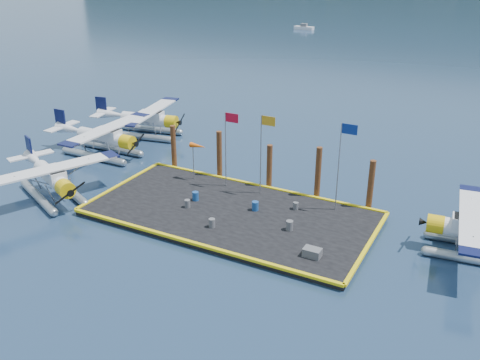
% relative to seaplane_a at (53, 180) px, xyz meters
% --- Properties ---
extents(ground, '(4000.00, 4000.00, 0.00)m').
position_rel_seaplane_a_xyz_m(ground, '(13.31, 3.68, -1.57)').
color(ground, '#172945').
rests_on(ground, ground).
extents(dock, '(20.00, 10.00, 0.40)m').
position_rel_seaplane_a_xyz_m(dock, '(13.31, 3.68, -1.37)').
color(dock, black).
rests_on(dock, ground).
extents(dock_bumpers, '(20.25, 10.25, 0.18)m').
position_rel_seaplane_a_xyz_m(dock_bumpers, '(13.31, 3.68, -1.08)').
color(dock_bumpers, yellow).
rests_on(dock_bumpers, dock).
extents(seaplane_a, '(9.39, 9.84, 3.61)m').
position_rel_seaplane_a_xyz_m(seaplane_a, '(0.00, 0.00, 0.00)').
color(seaplane_a, '#92999F').
rests_on(seaplane_a, ground).
extents(seaplane_b, '(9.51, 10.47, 3.74)m').
position_rel_seaplane_a_xyz_m(seaplane_b, '(-2.61, 8.82, 0.06)').
color(seaplane_b, '#92999F').
rests_on(seaplane_b, ground).
extents(seaplane_c, '(9.54, 10.43, 3.69)m').
position_rel_seaplane_a_xyz_m(seaplane_c, '(-2.57, 15.25, 0.03)').
color(seaplane_c, '#92999F').
rests_on(seaplane_c, ground).
extents(seaplane_d, '(8.93, 9.85, 3.49)m').
position_rel_seaplane_a_xyz_m(seaplane_d, '(29.26, 6.27, -0.06)').
color(seaplane_d, '#92999F').
rests_on(seaplane_d, ground).
extents(drum_0, '(0.48, 0.48, 0.68)m').
position_rel_seaplane_a_xyz_m(drum_0, '(10.11, 4.08, -0.84)').
color(drum_0, navy).
rests_on(drum_0, dock).
extents(drum_1, '(0.44, 0.44, 0.62)m').
position_rel_seaplane_a_xyz_m(drum_1, '(13.31, 1.07, -0.86)').
color(drum_1, '#515256').
rests_on(drum_1, dock).
extents(drum_2, '(0.48, 0.48, 0.67)m').
position_rel_seaplane_a_xyz_m(drum_2, '(18.09, 3.15, -0.84)').
color(drum_2, '#515256').
rests_on(drum_2, dock).
extents(drum_3, '(0.42, 0.42, 0.59)m').
position_rel_seaplane_a_xyz_m(drum_3, '(10.22, 2.81, -0.88)').
color(drum_3, '#515256').
rests_on(drum_3, dock).
extents(drum_4, '(0.39, 0.39, 0.55)m').
position_rel_seaplane_a_xyz_m(drum_4, '(17.28, 6.19, -0.90)').
color(drum_4, '#515256').
rests_on(drum_4, dock).
extents(drum_5, '(0.48, 0.48, 0.67)m').
position_rel_seaplane_a_xyz_m(drum_5, '(14.77, 4.69, -0.84)').
color(drum_5, navy).
rests_on(drum_5, dock).
extents(crate, '(1.09, 0.72, 0.54)m').
position_rel_seaplane_a_xyz_m(crate, '(20.61, 0.73, -0.90)').
color(crate, '#515256').
rests_on(crate, dock).
extents(flagpole_red, '(1.14, 0.08, 6.00)m').
position_rel_seaplane_a_xyz_m(flagpole_red, '(11.02, 7.48, 2.82)').
color(flagpole_red, gray).
rests_on(flagpole_red, dock).
extents(flagpole_yellow, '(1.14, 0.08, 6.20)m').
position_rel_seaplane_a_xyz_m(flagpole_yellow, '(14.02, 7.48, 2.94)').
color(flagpole_yellow, gray).
rests_on(flagpole_yellow, dock).
extents(flagpole_blue, '(1.14, 0.08, 6.50)m').
position_rel_seaplane_a_xyz_m(flagpole_blue, '(20.01, 7.48, 3.11)').
color(flagpole_blue, gray).
rests_on(flagpole_blue, dock).
extents(windsock, '(1.40, 0.44, 3.12)m').
position_rel_seaplane_a_xyz_m(windsock, '(8.29, 7.48, 1.65)').
color(windsock, gray).
rests_on(windsock, dock).
extents(piling_0, '(0.44, 0.44, 4.00)m').
position_rel_seaplane_a_xyz_m(piling_0, '(4.81, 9.08, 0.43)').
color(piling_0, '#401E12').
rests_on(piling_0, ground).
extents(piling_1, '(0.44, 0.44, 4.20)m').
position_rel_seaplane_a_xyz_m(piling_1, '(9.31, 9.08, 0.53)').
color(piling_1, '#401E12').
rests_on(piling_1, ground).
extents(piling_2, '(0.44, 0.44, 3.80)m').
position_rel_seaplane_a_xyz_m(piling_2, '(13.81, 9.08, 0.33)').
color(piling_2, '#401E12').
rests_on(piling_2, ground).
extents(piling_3, '(0.44, 0.44, 4.30)m').
position_rel_seaplane_a_xyz_m(piling_3, '(17.81, 9.08, 0.58)').
color(piling_3, '#401E12').
rests_on(piling_3, ground).
extents(piling_4, '(0.44, 0.44, 4.00)m').
position_rel_seaplane_a_xyz_m(piling_4, '(21.81, 9.08, 0.43)').
color(piling_4, '#401E12').
rests_on(piling_4, ground).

